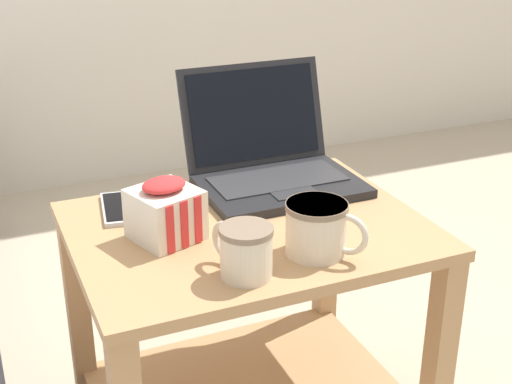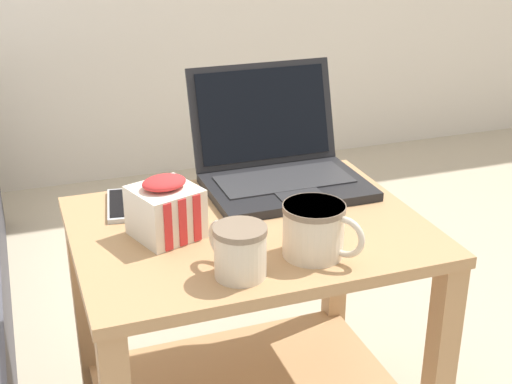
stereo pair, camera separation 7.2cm
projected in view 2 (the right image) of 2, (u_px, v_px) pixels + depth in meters
The scene contains 6 objects.
bedside_table at pixel (250, 311), 1.38m from camera, with size 0.64×0.49×0.52m.
laptop at pixel (279, 162), 1.47m from camera, with size 0.32×0.29×0.23m.
mug_front_left at pixel (239, 248), 1.12m from camera, with size 0.09×0.12×0.09m.
mug_front_right at pixel (315, 228), 1.18m from camera, with size 0.11×0.13×0.09m.
snack_bag at pixel (166, 209), 1.24m from camera, with size 0.14×0.14×0.11m.
cell_phone at pixel (126, 205), 1.37m from camera, with size 0.09×0.16×0.01m.
Camera 2 is at (-0.38, -1.11, 1.09)m, focal length 50.00 mm.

